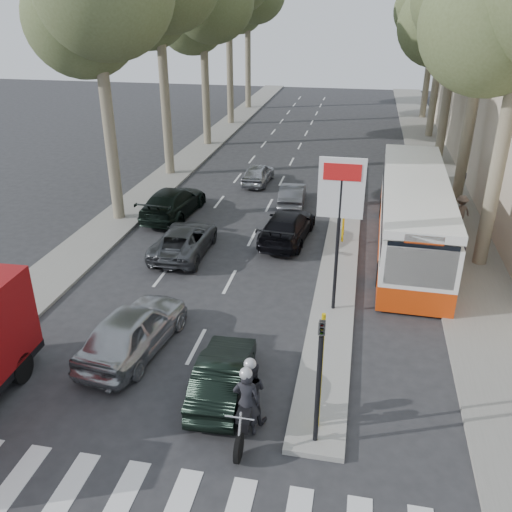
% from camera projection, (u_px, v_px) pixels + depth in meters
% --- Properties ---
extents(ground, '(120.00, 120.00, 0.00)m').
position_uv_depth(ground, '(206.00, 390.00, 15.43)').
color(ground, '#28282B').
rests_on(ground, ground).
extents(sidewalk_right, '(3.20, 70.00, 0.12)m').
position_uv_depth(sidewalk_right, '(434.00, 166.00, 36.07)').
color(sidewalk_right, gray).
rests_on(sidewalk_right, ground).
extents(median_left, '(2.40, 64.00, 0.12)m').
position_uv_depth(median_left, '(206.00, 144.00, 41.65)').
color(median_left, gray).
rests_on(median_left, ground).
extents(traffic_island, '(1.50, 26.00, 0.16)m').
position_uv_depth(traffic_island, '(342.00, 243.00, 24.58)').
color(traffic_island, gray).
rests_on(traffic_island, ground).
extents(billboard, '(1.50, 12.10, 5.60)m').
position_uv_depth(billboard, '(340.00, 214.00, 17.71)').
color(billboard, yellow).
rests_on(billboard, ground).
extents(traffic_light_island, '(0.16, 0.41, 3.60)m').
position_uv_depth(traffic_light_island, '(320.00, 363.00, 12.47)').
color(traffic_light_island, black).
rests_on(traffic_light_island, ground).
extents(tree_l_c, '(7.40, 7.20, 13.71)m').
position_uv_depth(tree_l_c, '(204.00, 1.00, 37.45)').
color(tree_l_c, '#6B604C').
rests_on(tree_l_c, ground).
extents(tree_r_c, '(7.40, 7.20, 13.32)m').
position_uv_depth(tree_r_c, '(462.00, 7.00, 32.86)').
color(tree_r_c, '#6B604C').
rests_on(tree_r_c, ground).
extents(silver_hatchback, '(2.45, 4.85, 1.58)m').
position_uv_depth(silver_hatchback, '(133.00, 329.00, 16.82)').
color(silver_hatchback, '#A9ACB1').
rests_on(silver_hatchback, ground).
extents(dark_hatchback, '(1.51, 3.87, 1.25)m').
position_uv_depth(dark_hatchback, '(223.00, 375.00, 15.03)').
color(dark_hatchback, black).
rests_on(dark_hatchback, ground).
extents(queue_car_a, '(2.12, 4.56, 1.26)m').
position_uv_depth(queue_car_a, '(184.00, 240.00, 23.49)').
color(queue_car_a, '#43464A').
rests_on(queue_car_a, ground).
extents(queue_car_b, '(2.39, 4.95, 1.39)m').
position_uv_depth(queue_car_b, '(287.00, 226.00, 24.78)').
color(queue_car_b, black).
rests_on(queue_car_b, ground).
extents(queue_car_c, '(1.62, 3.67, 1.23)m').
position_uv_depth(queue_car_c, '(258.00, 174.00, 32.59)').
color(queue_car_c, '#A3A5AB').
rests_on(queue_car_c, ground).
extents(queue_car_d, '(1.46, 3.72, 1.20)m').
position_uv_depth(queue_car_d, '(292.00, 195.00, 29.10)').
color(queue_car_d, '#494B51').
rests_on(queue_car_d, ground).
extents(queue_car_e, '(2.41, 5.22, 1.48)m').
position_uv_depth(queue_car_e, '(173.00, 202.00, 27.59)').
color(queue_car_e, black).
rests_on(queue_car_e, ground).
extents(city_bus, '(2.96, 12.26, 3.21)m').
position_uv_depth(city_bus, '(413.00, 212.00, 23.58)').
color(city_bus, red).
rests_on(city_bus, ground).
extents(motorcycle, '(0.87, 2.44, 2.07)m').
position_uv_depth(motorcycle, '(248.00, 399.00, 13.67)').
color(motorcycle, black).
rests_on(motorcycle, ground).
extents(pedestrian_near, '(0.92, 1.24, 1.90)m').
position_uv_depth(pedestrian_near, '(458.00, 245.00, 21.98)').
color(pedestrian_near, '#393149').
rests_on(pedestrian_near, sidewalk_right).
extents(pedestrian_far, '(1.15, 0.93, 1.63)m').
position_uv_depth(pedestrian_far, '(461.00, 212.00, 25.79)').
color(pedestrian_far, '#6F5E53').
rests_on(pedestrian_far, sidewalk_right).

